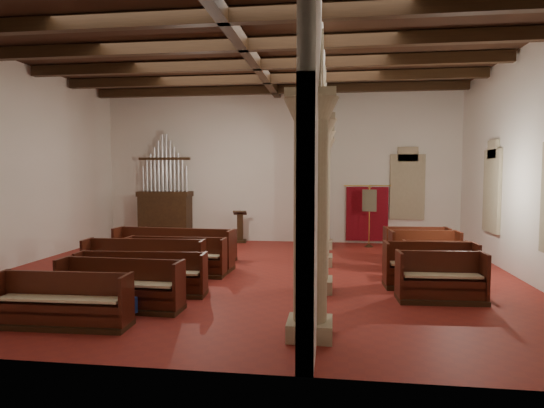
{
  "coord_description": "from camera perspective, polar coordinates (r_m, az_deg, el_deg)",
  "views": [
    {
      "loc": [
        2.15,
        -11.96,
        2.76
      ],
      "look_at": [
        0.5,
        0.5,
        1.88
      ],
      "focal_mm": 30.0,
      "sensor_mm": 36.0,
      "label": 1
    }
  ],
  "objects": [
    {
      "name": "aisle_pew_4",
      "position": [
        14.49,
        17.64,
        -5.68
      ],
      "size": [
        1.94,
        0.86,
        1.1
      ],
      "rotation": [
        0.0,
        0.0,
        0.07
      ],
      "color": "#352211",
      "rests_on": "floor"
    },
    {
      "name": "processional_banner",
      "position": [
        17.22,
        12.1,
        -2.68
      ],
      "size": [
        0.52,
        0.66,
        2.3
      ],
      "rotation": [
        0.0,
        0.0,
        -0.24
      ],
      "color": "#352211",
      "rests_on": "floor"
    },
    {
      "name": "nave_pew_6",
      "position": [
        14.63,
        -10.58,
        -5.67
      ],
      "size": [
        3.12,
        0.82,
        0.99
      ],
      "rotation": [
        0.0,
        0.0,
        -0.05
      ],
      "color": "#352211",
      "rests_on": "floor"
    },
    {
      "name": "window_right_b",
      "position": [
        15.25,
        26.02,
        1.48
      ],
      "size": [
        0.03,
        1.0,
        2.2
      ],
      "primitive_type": "cube",
      "color": "#377D62",
      "rests_on": "wall_right"
    },
    {
      "name": "nave_pew_0",
      "position": [
        9.13,
        -24.82,
        -11.89
      ],
      "size": [
        2.48,
        0.72,
        0.97
      ],
      "rotation": [
        0.0,
        0.0,
        0.03
      ],
      "color": "#352211",
      "rests_on": "floor"
    },
    {
      "name": "aisle_pew_2",
      "position": [
        12.65,
        19.94,
        -7.33
      ],
      "size": [
        1.68,
        0.66,
        0.97
      ],
      "rotation": [
        0.0,
        0.0,
        0.01
      ],
      "color": "#352211",
      "rests_on": "floor"
    },
    {
      "name": "wall_front",
      "position": [
        6.34,
        -12.35,
        6.05
      ],
      "size": [
        14.0,
        0.02,
        6.0
      ],
      "primitive_type": "cube",
      "color": "white",
      "rests_on": "floor"
    },
    {
      "name": "pipe_organ",
      "position": [
        18.73,
        -13.26,
        -0.37
      ],
      "size": [
        2.1,
        0.85,
        4.4
      ],
      "color": "#352211",
      "rests_on": "floor"
    },
    {
      "name": "dossal_curtain",
      "position": [
        18.0,
        11.83,
        -1.18
      ],
      "size": [
        1.8,
        0.07,
        2.17
      ],
      "color": "maroon",
      "rests_on": "floor"
    },
    {
      "name": "arcade",
      "position": [
        11.99,
        5.92,
        7.81
      ],
      "size": [
        0.9,
        11.9,
        6.0
      ],
      "color": "tan",
      "rests_on": "floor"
    },
    {
      "name": "nave_pew_5",
      "position": [
        13.39,
        -12.29,
        -6.35
      ],
      "size": [
        3.53,
        0.98,
        1.15
      ],
      "rotation": [
        0.0,
        0.0,
        -0.06
      ],
      "color": "#352211",
      "rests_on": "floor"
    },
    {
      "name": "aisle_pew_0",
      "position": [
        10.49,
        20.42,
        -9.49
      ],
      "size": [
        1.86,
        0.79,
        1.06
      ],
      "rotation": [
        0.0,
        0.0,
        0.05
      ],
      "color": "#352211",
      "rests_on": "floor"
    },
    {
      "name": "wall_back",
      "position": [
        18.09,
        0.74,
        4.75
      ],
      "size": [
        14.0,
        0.02,
        6.0
      ],
      "primitive_type": "cube",
      "color": "white",
      "rests_on": "floor"
    },
    {
      "name": "tube_heater_b",
      "position": [
        10.2,
        -24.36,
        -11.15
      ],
      "size": [
        0.88,
        0.16,
        0.09
      ],
      "primitive_type": "cylinder",
      "rotation": [
        0.0,
        1.57,
        0.08
      ],
      "color": "silver",
      "rests_on": "floor"
    },
    {
      "name": "hymnal_box_c",
      "position": [
        11.6,
        -11.45,
        -8.44
      ],
      "size": [
        0.45,
        0.42,
        0.36
      ],
      "primitive_type": "cube",
      "rotation": [
        0.0,
        0.0,
        0.43
      ],
      "color": "#16169A",
      "rests_on": "floor"
    },
    {
      "name": "window_back",
      "position": [
        18.17,
        16.59,
        2.06
      ],
      "size": [
        1.0,
        0.03,
        2.2
      ],
      "primitive_type": "cube",
      "color": "#377D62",
      "rests_on": "wall_back"
    },
    {
      "name": "hymnal_box_b",
      "position": [
        10.51,
        -14.22,
        -9.92
      ],
      "size": [
        0.33,
        0.27,
        0.31
      ],
      "primitive_type": "cube",
      "rotation": [
        0.0,
        0.0,
        -0.05
      ],
      "color": "navy",
      "rests_on": "floor"
    },
    {
      "name": "hymnal_box_a",
      "position": [
        9.2,
        -17.74,
        -12.03
      ],
      "size": [
        0.36,
        0.33,
        0.3
      ],
      "primitive_type": "cube",
      "rotation": [
        0.0,
        0.0,
        -0.3
      ],
      "color": "navy",
      "rests_on": "floor"
    },
    {
      "name": "nave_pew_4",
      "position": [
        12.54,
        -11.99,
        -7.24
      ],
      "size": [
        2.7,
        0.68,
        1.02
      ],
      "rotation": [
        0.0,
        0.0,
        0.0
      ],
      "color": "#352211",
      "rests_on": "floor"
    },
    {
      "name": "floor",
      "position": [
        12.46,
        -2.6,
        -8.81
      ],
      "size": [
        14.0,
        14.0,
        0.0
      ],
      "primitive_type": "plane",
      "color": "maroon",
      "rests_on": "ground"
    },
    {
      "name": "nave_pew_3",
      "position": [
        12.0,
        -15.73,
        -7.74
      ],
      "size": [
        3.08,
        0.87,
        1.07
      ],
      "rotation": [
        0.0,
        0.0,
        0.05
      ],
      "color": "#352211",
      "rests_on": "floor"
    },
    {
      "name": "nave_pew_2",
      "position": [
        10.8,
        -16.08,
        -9.26
      ],
      "size": [
        2.98,
        0.83,
        0.96
      ],
      "rotation": [
        0.0,
        0.0,
        0.06
      ],
      "color": "#352211",
      "rests_on": "floor"
    },
    {
      "name": "aisle_pew_3",
      "position": [
        13.42,
        18.56,
        -6.41
      ],
      "size": [
        1.92,
        0.86,
        1.14
      ],
      "rotation": [
        0.0,
        0.0,
        0.05
      ],
      "color": "#352211",
      "rests_on": "floor"
    },
    {
      "name": "ceiling_beams",
      "position": [
        12.53,
        -2.69,
        18.12
      ],
      "size": [
        13.8,
        11.8,
        0.3
      ],
      "primitive_type": null,
      "color": "#352211",
      "rests_on": "wall_back"
    },
    {
      "name": "tube_heater_a",
      "position": [
        9.95,
        -26.02,
        -11.57
      ],
      "size": [
        0.9,
        0.17,
        0.09
      ],
      "primitive_type": "cylinder",
      "rotation": [
        0.0,
        1.57,
        0.09
      ],
      "color": "white",
      "rests_on": "floor"
    },
    {
      "name": "nave_pew_1",
      "position": [
        9.81,
        -18.52,
        -10.54
      ],
      "size": [
        2.59,
        0.76,
        1.01
      ],
      "rotation": [
        0.0,
        0.0,
        -0.03
      ],
      "color": "#352211",
      "rests_on": "floor"
    },
    {
      "name": "ceiling",
      "position": [
        12.57,
        -2.69,
        18.91
      ],
      "size": [
        14.0,
        14.0,
        0.0
      ],
      "primitive_type": "plane",
      "rotation": [
        3.14,
        0.0,
        0.0
      ],
      "color": "#341D11",
      "rests_on": "wall_back"
    },
    {
      "name": "wall_right",
      "position": [
        12.91,
        29.73,
        4.53
      ],
      "size": [
        0.02,
        12.0,
        6.0
      ],
      "primitive_type": "cube",
      "color": "white",
      "rests_on": "floor"
    },
    {
      "name": "aisle_pew_1",
      "position": [
        11.61,
        19.21,
        -8.14
      ],
      "size": [
        2.19,
        0.85,
        1.09
      ],
      "rotation": [
        0.0,
        0.0,
        0.06
      ],
      "color": "#352211",
      "rests_on": "floor"
    },
    {
      "name": "lectern",
      "position": [
        17.95,
        -4.02,
        -3.16
      ],
      "size": [
        0.56,
        0.57,
        1.28
      ],
      "rotation": [
        0.0,
        0.0,
        0.12
      ],
      "color": "#3C2A13",
      "rests_on": "floor"
    },
    {
      "name": "wall_left",
      "position": [
        15.06,
        -29.95,
        4.37
      ],
      "size": [
        0.02,
        12.0,
        6.0
      ],
      "primitive_type": "cube",
      "color": "white",
      "rests_on": "floor"
    }
  ]
}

